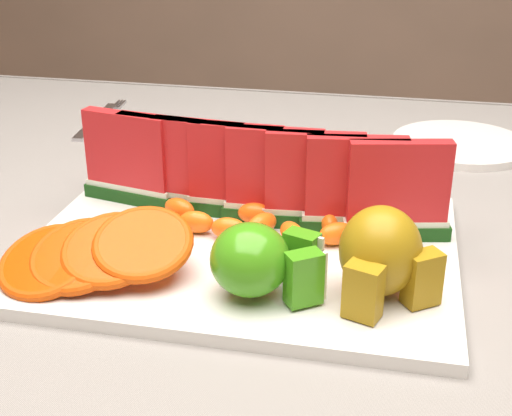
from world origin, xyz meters
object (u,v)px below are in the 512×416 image
at_px(platter, 242,249).
at_px(pear_cluster, 382,255).
at_px(side_plate, 460,144).
at_px(fork, 99,119).
at_px(apple_cluster, 259,261).

distance_m(platter, pear_cluster, 0.15).
height_order(pear_cluster, side_plate, pear_cluster).
distance_m(pear_cluster, fork, 0.61).
relative_size(platter, side_plate, 1.96).
xyz_separation_m(platter, fork, (-0.30, 0.36, -0.00)).
xyz_separation_m(pear_cluster, fork, (-0.43, 0.43, -0.05)).
relative_size(platter, fork, 2.05).
relative_size(side_plate, fork, 1.04).
xyz_separation_m(platter, pear_cluster, (0.13, -0.07, 0.04)).
height_order(platter, side_plate, platter).
bearing_deg(pear_cluster, side_plate, 78.28).
bearing_deg(platter, pear_cluster, -26.83).
bearing_deg(fork, platter, -50.32).
bearing_deg(fork, apple_cluster, -53.27).
xyz_separation_m(apple_cluster, fork, (-0.34, 0.45, -0.04)).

